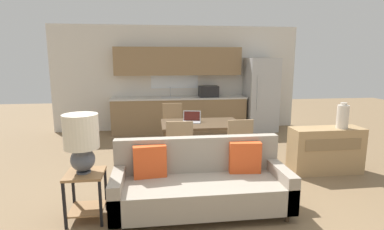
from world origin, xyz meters
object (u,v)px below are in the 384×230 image
object	(u,v)px
couch	(200,184)
table_lamp	(81,139)
dining_chair_near_left	(180,147)
dining_chair_near_right	(237,145)
vase	(343,116)
dining_table	(201,126)
side_table	(86,188)
refrigerator	(261,95)
laptop	(192,119)
dining_chair_far_left	(173,124)
credenza	(326,150)

from	to	relation	value
couch	table_lamp	size ratio (longest dim) A/B	3.10
dining_chair_near_left	dining_chair_near_right	bearing A→B (deg)	-176.12
vase	dining_chair_near_left	distance (m)	2.66
dining_table	side_table	size ratio (longest dim) A/B	2.47
refrigerator	laptop	world-z (taller)	refrigerator
dining_chair_far_left	dining_chair_near_right	bearing A→B (deg)	-61.87
dining_chair_far_left	dining_chair_near_left	distance (m)	1.62
side_table	table_lamp	bearing A→B (deg)	158.09
vase	laptop	size ratio (longest dim) A/B	1.15
couch	credenza	distance (m)	2.45
table_lamp	dining_chair_near_left	bearing A→B (deg)	40.71
vase	table_lamp	bearing A→B (deg)	-165.53
side_table	credenza	distance (m)	3.74
table_lamp	credenza	world-z (taller)	table_lamp
vase	credenza	bearing A→B (deg)	168.29
dining_table	laptop	xyz separation A→B (m)	(-0.15, 0.09, 0.11)
side_table	table_lamp	xyz separation A→B (m)	(-0.01, 0.00, 0.59)
dining_chair_far_left	dining_chair_near_left	xyz separation A→B (m)	(-0.00, -1.62, 0.00)
refrigerator	dining_chair_near_left	xyz separation A→B (m)	(-2.40, -3.08, -0.41)
refrigerator	dining_chair_far_left	distance (m)	2.84
dining_chair_near_right	refrigerator	bearing A→B (deg)	-118.99
vase	couch	bearing A→B (deg)	-159.10
side_table	table_lamp	size ratio (longest dim) A/B	0.84
vase	dining_chair_near_left	bearing A→B (deg)	179.14
refrigerator	credenza	xyz separation A→B (m)	(0.01, -3.07, -0.56)
dining_table	credenza	xyz separation A→B (m)	(1.95, -0.79, -0.28)
couch	dining_chair_near_right	bearing A→B (deg)	52.74
dining_chair_far_left	dining_chair_near_left	world-z (taller)	same
table_lamp	dining_chair_near_right	world-z (taller)	table_lamp
dining_chair_near_right	laptop	size ratio (longest dim) A/B	2.63
credenza	vase	bearing A→B (deg)	-11.71
refrigerator	couch	bearing A→B (deg)	-118.84
couch	dining_chair_near_left	xyz separation A→B (m)	(-0.17, 0.98, 0.19)
vase	laptop	xyz separation A→B (m)	(-2.32, 0.92, -0.17)
side_table	credenza	xyz separation A→B (m)	(3.59, 1.04, -0.00)
table_lamp	dining_chair_near_left	size ratio (longest dim) A/B	0.71
dining_chair_far_left	dining_chair_near_right	size ratio (longest dim) A/B	1.00
dining_table	table_lamp	distance (m)	2.48
refrigerator	couch	xyz separation A→B (m)	(-2.23, -4.06, -0.60)
vase	dining_chair_near_right	bearing A→B (deg)	178.72
dining_chair_near_right	dining_chair_near_left	distance (m)	0.91
laptop	side_table	bearing A→B (deg)	-117.17
refrigerator	laptop	distance (m)	3.04
side_table	dining_chair_near_left	world-z (taller)	dining_chair_near_left
dining_table	dining_chair_near_left	distance (m)	0.93
refrigerator	dining_table	bearing A→B (deg)	-130.48
side_table	vase	world-z (taller)	vase
dining_chair_far_left	dining_chair_near_left	size ratio (longest dim) A/B	1.00
refrigerator	dining_chair_near_right	xyz separation A→B (m)	(-1.49, -3.08, -0.41)
couch	laptop	xyz separation A→B (m)	(0.13, 1.86, 0.43)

